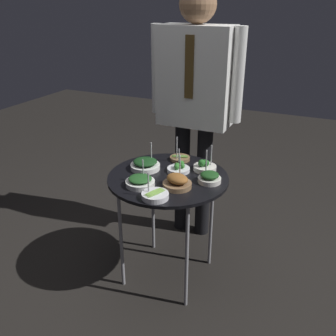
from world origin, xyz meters
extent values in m
plane|color=black|center=(0.00, 0.00, 0.00)|extent=(8.00, 8.00, 0.00)
cylinder|color=black|center=(0.00, 0.00, 0.67)|extent=(0.68, 0.68, 0.02)
cylinder|color=gray|center=(0.20, -0.20, 0.33)|extent=(0.02, 0.02, 0.66)
cylinder|color=gray|center=(-0.20, -0.20, 0.33)|extent=(0.02, 0.02, 0.66)
cylinder|color=gray|center=(0.20, 0.20, 0.33)|extent=(0.02, 0.02, 0.66)
cylinder|color=gray|center=(-0.20, 0.20, 0.33)|extent=(0.02, 0.02, 0.66)
cylinder|color=white|center=(-0.16, 0.03, 0.70)|extent=(0.17, 0.17, 0.03)
ellipsoid|color=#143816|center=(-0.16, 0.03, 0.73)|extent=(0.14, 0.14, 0.03)
cylinder|color=#ADADB2|center=(-0.14, 0.08, 0.76)|extent=(0.01, 0.01, 0.15)
cylinder|color=brown|center=(0.10, -0.10, 0.69)|extent=(0.15, 0.15, 0.03)
ellipsoid|color=brown|center=(0.10, -0.10, 0.73)|extent=(0.15, 0.14, 0.05)
cylinder|color=#ADADB2|center=(0.10, -0.06, 0.77)|extent=(0.01, 0.01, 0.16)
cylinder|color=silver|center=(0.03, 0.08, 0.69)|extent=(0.13, 0.13, 0.02)
sphere|color=#2D7028|center=(0.05, 0.09, 0.72)|extent=(0.03, 0.03, 0.03)
sphere|color=#2D7028|center=(0.03, 0.11, 0.72)|extent=(0.03, 0.03, 0.03)
sphere|color=#2D7028|center=(0.02, 0.08, 0.72)|extent=(0.03, 0.03, 0.03)
sphere|color=#2D7028|center=(0.03, 0.06, 0.72)|extent=(0.03, 0.03, 0.03)
cylinder|color=#ADADB2|center=(0.02, 0.12, 0.75)|extent=(0.01, 0.01, 0.12)
cylinder|color=brown|center=(-0.03, 0.24, 0.69)|extent=(0.12, 0.12, 0.02)
ellipsoid|color=#5B8938|center=(-0.03, 0.23, 0.71)|extent=(0.10, 0.04, 0.01)
ellipsoid|color=#5B8938|center=(-0.03, 0.24, 0.71)|extent=(0.10, 0.04, 0.01)
ellipsoid|color=#5B8938|center=(-0.03, 0.25, 0.71)|extent=(0.10, 0.04, 0.01)
cylinder|color=#ADADB2|center=(-0.04, 0.21, 0.76)|extent=(0.01, 0.01, 0.16)
cylinder|color=white|center=(-0.09, -0.17, 0.70)|extent=(0.16, 0.16, 0.03)
ellipsoid|color=#1E4C1E|center=(-0.09, -0.17, 0.72)|extent=(0.12, 0.12, 0.03)
cylinder|color=#ADADB2|center=(-0.09, -0.12, 0.75)|extent=(0.01, 0.01, 0.13)
cylinder|color=silver|center=(0.23, 0.03, 0.70)|extent=(0.13, 0.13, 0.03)
ellipsoid|color=#194219|center=(0.23, 0.03, 0.72)|extent=(0.10, 0.10, 0.03)
cylinder|color=#ADADB2|center=(0.21, 0.05, 0.77)|extent=(0.01, 0.01, 0.17)
cylinder|color=silver|center=(0.16, 0.16, 0.70)|extent=(0.13, 0.13, 0.03)
sphere|color=#236023|center=(0.17, 0.16, 0.73)|extent=(0.04, 0.04, 0.04)
sphere|color=#236023|center=(0.16, 0.17, 0.73)|extent=(0.03, 0.03, 0.03)
sphere|color=#236023|center=(0.15, 0.14, 0.73)|extent=(0.04, 0.04, 0.04)
cylinder|color=#ADADB2|center=(0.19, 0.19, 0.76)|extent=(0.01, 0.01, 0.15)
cylinder|color=silver|center=(0.05, -0.26, 0.70)|extent=(0.14, 0.14, 0.03)
ellipsoid|color=olive|center=(0.06, -0.26, 0.71)|extent=(0.05, 0.11, 0.01)
ellipsoid|color=olive|center=(0.05, -0.26, 0.71)|extent=(0.05, 0.11, 0.01)
ellipsoid|color=olive|center=(0.04, -0.26, 0.71)|extent=(0.05, 0.11, 0.01)
ellipsoid|color=olive|center=(0.03, -0.25, 0.71)|extent=(0.05, 0.11, 0.01)
cylinder|color=#ADADB2|center=(0.01, -0.26, 0.75)|extent=(0.01, 0.01, 0.13)
cylinder|color=black|center=(-0.13, 0.53, 0.41)|extent=(0.10, 0.10, 0.83)
cylinder|color=black|center=(0.03, 0.53, 0.41)|extent=(0.10, 0.10, 0.83)
cube|color=silver|center=(-0.05, 0.53, 1.14)|extent=(0.47, 0.22, 0.62)
cube|color=#4C3819|center=(-0.05, 0.41, 1.21)|extent=(0.06, 0.01, 0.37)
cylinder|color=silver|center=(-0.32, 0.53, 1.16)|extent=(0.08, 0.08, 0.57)
cylinder|color=silver|center=(0.22, 0.53, 1.16)|extent=(0.08, 0.08, 0.57)
sphere|color=#8C6647|center=(-0.05, 0.53, 1.56)|extent=(0.22, 0.22, 0.22)
camera|label=1|loc=(0.79, -1.72, 1.59)|focal=40.00mm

